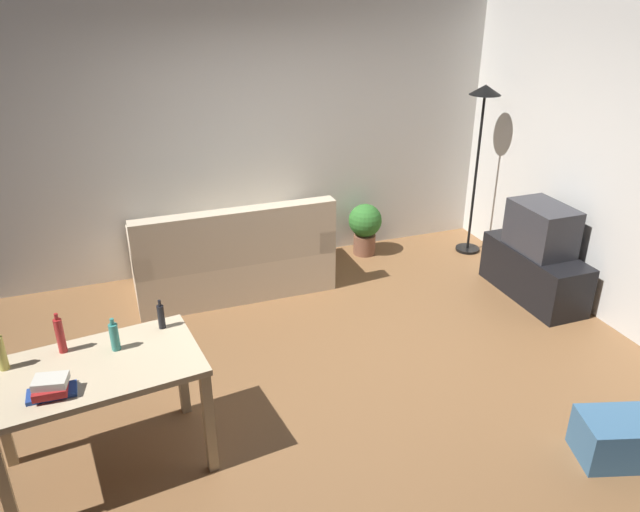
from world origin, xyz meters
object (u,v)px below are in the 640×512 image
at_px(bottle_red, 60,335).
at_px(bottle_tall, 114,336).
at_px(book_stack, 51,387).
at_px(potted_plant, 365,226).
at_px(bottle_squat, 1,353).
at_px(couch, 233,260).
at_px(desk, 97,381).
at_px(torchiere_lamp, 482,124).
at_px(storage_box, 617,438).
at_px(tv_stand, 534,273).
at_px(bottle_dark, 161,316).
at_px(tv, 542,228).

relative_size(bottle_red, bottle_tall, 1.23).
bearing_deg(book_stack, potted_plant, 40.69).
bearing_deg(bottle_squat, bottle_red, 12.76).
relative_size(couch, potted_plant, 3.25).
bearing_deg(bottle_red, potted_plant, 36.21).
bearing_deg(desk, bottle_tall, 38.26).
height_order(potted_plant, bottle_squat, bottle_squat).
height_order(couch, torchiere_lamp, torchiere_lamp).
bearing_deg(bottle_squat, book_stack, -52.69).
height_order(couch, book_stack, couch).
relative_size(storage_box, bottle_squat, 1.89).
height_order(bottle_red, book_stack, bottle_red).
distance_m(potted_plant, bottle_squat, 3.99).
relative_size(storage_box, bottle_tall, 2.24).
xyz_separation_m(tv_stand, book_stack, (-4.12, -1.15, 0.57)).
bearing_deg(bottle_dark, book_stack, -142.56).
bearing_deg(bottle_tall, torchiere_lamp, 27.03).
height_order(desk, bottle_tall, bottle_tall).
xyz_separation_m(bottle_tall, bottle_dark, (0.29, 0.16, -0.01)).
relative_size(couch, storage_box, 3.86).
height_order(potted_plant, bottle_red, bottle_red).
bearing_deg(desk, torchiere_lamp, 20.85).
bearing_deg(bottle_red, tv, 10.15).
distance_m(tv_stand, torchiere_lamp, 1.61).
xyz_separation_m(tv_stand, bottle_squat, (-4.38, -0.80, 0.63)).
bearing_deg(bottle_dark, storage_box, -26.75).
distance_m(tv_stand, bottle_squat, 4.50).
bearing_deg(book_stack, torchiere_lamp, 28.73).
bearing_deg(tv_stand, storage_box, 156.10).
bearing_deg(storage_box, book_stack, 165.80).
bearing_deg(bottle_tall, potted_plant, 40.26).
bearing_deg(tv_stand, bottle_squat, 100.34).
distance_m(couch, bottle_tall, 2.30).
distance_m(couch, bottle_red, 2.40).
relative_size(tv_stand, bottle_tall, 5.14).
bearing_deg(book_stack, storage_box, -14.20).
height_order(tv, bottle_squat, bottle_squat).
bearing_deg(torchiere_lamp, bottle_red, -155.69).
bearing_deg(couch, bottle_squat, 47.89).
relative_size(bottle_tall, book_stack, 0.84).
xyz_separation_m(potted_plant, book_stack, (-3.00, -2.58, 0.48)).
relative_size(bottle_red, book_stack, 1.04).
relative_size(storage_box, bottle_dark, 2.40).
xyz_separation_m(bottle_red, bottle_dark, (0.59, 0.07, -0.03)).
xyz_separation_m(desk, storage_box, (3.03, -1.02, -0.50)).
relative_size(bottle_squat, book_stack, 1.00).
bearing_deg(storage_box, torchiere_lamp, 74.17).
distance_m(tv_stand, bottle_red, 4.18).
relative_size(tv_stand, bottle_squat, 4.33).
distance_m(torchiere_lamp, bottle_tall, 4.27).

